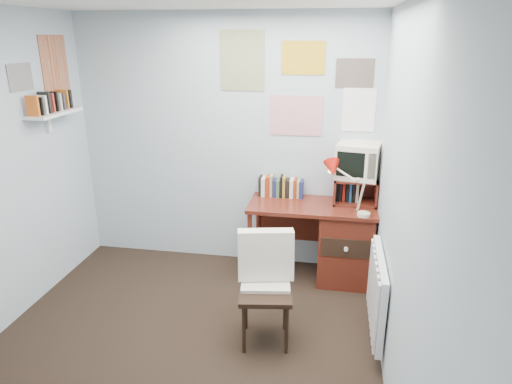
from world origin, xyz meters
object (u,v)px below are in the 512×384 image
desk (339,240)px  tv_riser (355,190)px  crt_tv (358,159)px  radiator (377,293)px  desk_lamp (365,194)px  wall_shelf (54,113)px  desk_chair (265,293)px

desk → tv_riser: (0.12, 0.11, 0.48)m
crt_tv → radiator: crt_tv is taller
desk → radiator: (0.29, -0.93, 0.01)m
desk_lamp → crt_tv: size_ratio=1.10×
tv_riser → radiator: (0.17, -1.04, -0.47)m
crt_tv → radiator: 1.32m
crt_tv → tv_riser: bearing=-107.7°
desk → crt_tv: 0.80m
wall_shelf → radiator: bearing=-10.9°
desk_chair → wall_shelf: bearing=152.2°
desk_chair → tv_riser: (0.67, 1.20, 0.46)m
tv_riser → desk_chair: bearing=-119.3°
desk_chair → wall_shelf: (-2.02, 0.71, 1.20)m
tv_riser → desk: bearing=-137.0°
desk → tv_riser: bearing=43.0°
desk → desk_chair: size_ratio=1.42×
desk_lamp → crt_tv: (-0.06, 0.35, 0.22)m
desk_chair → wall_shelf: wall_shelf is taller
tv_riser → desk_lamp: bearing=-77.5°
desk → wall_shelf: size_ratio=1.94×
radiator → wall_shelf: wall_shelf is taller
desk_chair → wall_shelf: 2.45m
desk_lamp → crt_tv: bearing=118.0°
desk_lamp → wall_shelf: size_ratio=0.67×
desk_chair → radiator: bearing=1.9°
desk → desk_lamp: 0.63m
wall_shelf → desk_lamp: bearing=3.3°
desk_chair → crt_tv: size_ratio=2.23×
desk → crt_tv: bearing=45.3°
desk_chair → wall_shelf: size_ratio=1.36×
desk_chair → crt_tv: (0.68, 1.22, 0.77)m
desk → wall_shelf: (-2.57, -0.38, 1.21)m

